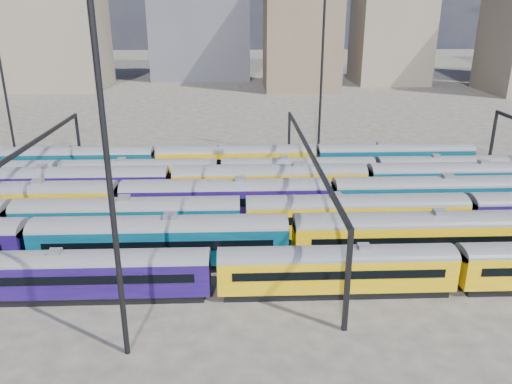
{
  "coord_description": "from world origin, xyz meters",
  "views": [
    {
      "loc": [
        2.5,
        -49.91,
        21.53
      ],
      "look_at": [
        4.48,
        0.82,
        3.0
      ],
      "focal_mm": 35.0,
      "sensor_mm": 36.0,
      "label": 1
    }
  ],
  "objects_px": {
    "rake_0": "(214,267)",
    "rake_2": "(243,214)",
    "rake_1": "(418,232)",
    "mast_2": "(106,151)"
  },
  "relations": [
    {
      "from": "rake_0",
      "to": "rake_2",
      "type": "height_order",
      "value": "rake_2"
    },
    {
      "from": "rake_0",
      "to": "rake_1",
      "type": "xyz_separation_m",
      "value": [
        17.95,
        5.0,
        0.44
      ]
    },
    {
      "from": "rake_2",
      "to": "mast_2",
      "type": "distance_m",
      "value": 21.82
    },
    {
      "from": "rake_2",
      "to": "mast_2",
      "type": "relative_size",
      "value": 5.18
    },
    {
      "from": "rake_0",
      "to": "rake_2",
      "type": "distance_m",
      "value": 10.3
    },
    {
      "from": "rake_0",
      "to": "rake_2",
      "type": "bearing_deg",
      "value": 76.25
    },
    {
      "from": "rake_2",
      "to": "mast_2",
      "type": "bearing_deg",
      "value": -115.16
    },
    {
      "from": "rake_2",
      "to": "rake_1",
      "type": "bearing_deg",
      "value": -17.87
    },
    {
      "from": "rake_1",
      "to": "rake_2",
      "type": "distance_m",
      "value": 16.29
    },
    {
      "from": "rake_0",
      "to": "rake_1",
      "type": "height_order",
      "value": "rake_1"
    }
  ]
}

